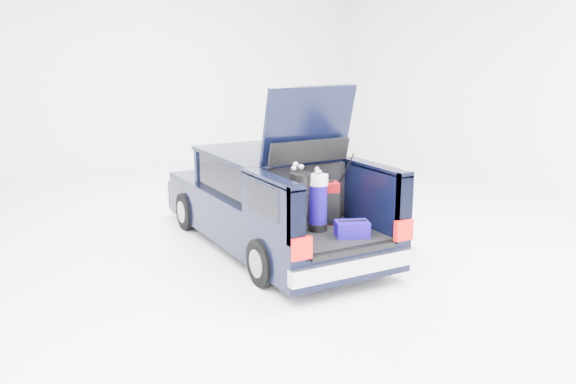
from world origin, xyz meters
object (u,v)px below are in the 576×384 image
car (269,202)px  blue_golf_bag (318,202)px  red_suitcase (325,203)px  blue_duffel (352,229)px  black_golf_bag (297,205)px

car → blue_golf_bag: car is taller
car → red_suitcase: bearing=-78.4°
blue_duffel → blue_golf_bag: bearing=139.7°
blue_duffel → red_suitcase: bearing=111.3°
red_suitcase → black_golf_bag: (-0.65, -0.39, 0.15)m
blue_golf_bag → blue_duffel: 0.58m
car → blue_duffel: 1.87m
car → red_suitcase: size_ratio=7.66×
black_golf_bag → blue_golf_bag: 0.45m
car → red_suitcase: car is taller
blue_golf_bag → blue_duffel: (0.24, -0.44, -0.28)m
car → red_suitcase: (0.24, -1.19, 0.21)m
car → black_golf_bag: (-0.41, -1.59, 0.36)m
red_suitcase → blue_duffel: bearing=-70.0°
blue_golf_bag → blue_duffel: bearing=-52.6°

